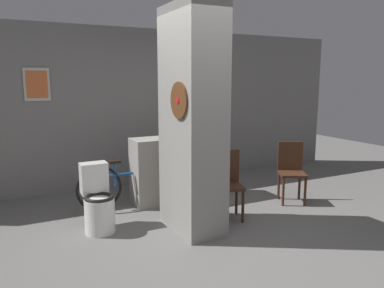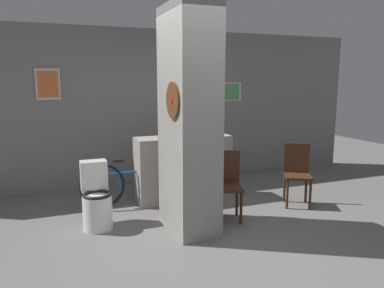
# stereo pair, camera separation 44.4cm
# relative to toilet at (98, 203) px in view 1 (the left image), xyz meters

# --- Properties ---
(ground_plane) EXTENTS (14.00, 14.00, 0.00)m
(ground_plane) POSITION_rel_toilet_xyz_m (1.15, -0.87, -0.34)
(ground_plane) COLOR slate
(wall_back) EXTENTS (8.00, 0.09, 2.60)m
(wall_back) POSITION_rel_toilet_xyz_m (1.15, 1.76, 0.96)
(wall_back) COLOR gray
(wall_back) RESTS_ON ground_plane
(pillar_center) EXTENTS (0.51, 0.91, 2.60)m
(pillar_center) POSITION_rel_toilet_xyz_m (1.03, -0.42, 0.96)
(pillar_center) COLOR gray
(pillar_center) RESTS_ON ground_plane
(counter_shelf) EXTENTS (1.40, 0.44, 0.95)m
(counter_shelf) POSITION_rel_toilet_xyz_m (1.35, 0.64, 0.14)
(counter_shelf) COLOR gray
(counter_shelf) RESTS_ON ground_plane
(toilet) EXTENTS (0.35, 0.51, 0.79)m
(toilet) POSITION_rel_toilet_xyz_m (0.00, 0.00, 0.00)
(toilet) COLOR white
(toilet) RESTS_ON ground_plane
(chair_near_pillar) EXTENTS (0.46, 0.46, 0.87)m
(chair_near_pillar) POSITION_rel_toilet_xyz_m (1.59, -0.31, 0.14)
(chair_near_pillar) COLOR #422616
(chair_near_pillar) RESTS_ON ground_plane
(chair_by_doorway) EXTENTS (0.49, 0.49, 0.87)m
(chair_by_doorway) POSITION_rel_toilet_xyz_m (2.78, -0.17, 0.14)
(chair_by_doorway) COLOR #422616
(chair_by_doorway) RESTS_ON ground_plane
(bicycle) EXTENTS (1.54, 0.42, 0.68)m
(bicycle) POSITION_rel_toilet_xyz_m (0.63, 0.67, -0.01)
(bicycle) COLOR black
(bicycle) RESTS_ON ground_plane
(bottle_tall) EXTENTS (0.07, 0.07, 0.30)m
(bottle_tall) POSITION_rel_toilet_xyz_m (1.21, 0.68, 0.72)
(bottle_tall) COLOR #267233
(bottle_tall) RESTS_ON counter_shelf
(bottle_short) EXTENTS (0.06, 0.06, 0.25)m
(bottle_short) POSITION_rel_toilet_xyz_m (1.10, 0.68, 0.70)
(bottle_short) COLOR silver
(bottle_short) RESTS_ON counter_shelf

